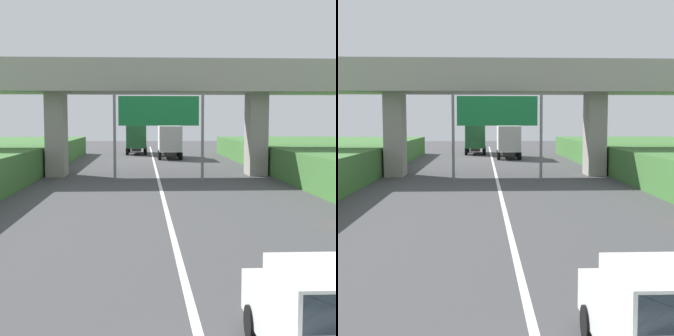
% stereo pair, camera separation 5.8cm
% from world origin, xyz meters
% --- Properties ---
extents(lane_centre_stripe, '(0.20, 96.67, 0.01)m').
position_xyz_m(lane_centre_stripe, '(0.00, 28.34, 0.00)').
color(lane_centre_stripe, white).
rests_on(lane_centre_stripe, ground).
extents(overpass_bridge, '(40.00, 4.80, 8.12)m').
position_xyz_m(overpass_bridge, '(0.00, 35.42, 6.16)').
color(overpass_bridge, '#9E998E').
rests_on(overpass_bridge, ground).
extents(overhead_highway_sign, '(5.88, 0.18, 5.62)m').
position_xyz_m(overhead_highway_sign, '(0.00, 31.76, 4.17)').
color(overhead_highway_sign, slate).
rests_on(overhead_highway_sign, ground).
extents(truck_orange, '(2.44, 7.30, 3.44)m').
position_xyz_m(truck_orange, '(1.73, 52.24, 1.93)').
color(truck_orange, black).
rests_on(truck_orange, ground).
extents(truck_green, '(2.44, 7.30, 3.44)m').
position_xyz_m(truck_green, '(-1.83, 59.69, 1.93)').
color(truck_green, black).
rests_on(truck_green, ground).
extents(car_white, '(1.86, 4.10, 1.72)m').
position_xyz_m(car_white, '(1.76, 6.47, 0.86)').
color(car_white, silver).
rests_on(car_white, ground).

